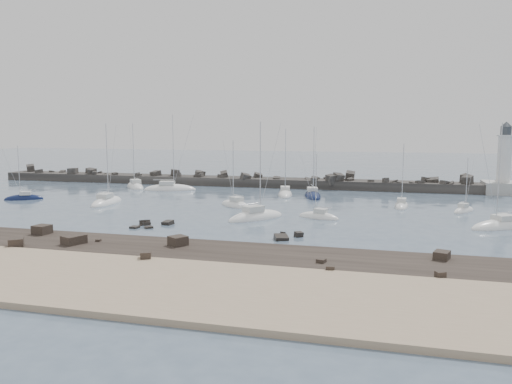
# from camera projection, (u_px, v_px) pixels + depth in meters

# --- Properties ---
(ground) EXTENTS (400.00, 400.00, 0.00)m
(ground) POSITION_uv_depth(u_px,v_px,m) (207.00, 216.00, 72.57)
(ground) COLOR #485C71
(ground) RESTS_ON ground
(sand_strip) EXTENTS (140.00, 14.00, 1.00)m
(sand_strip) POSITION_uv_depth(u_px,v_px,m) (73.00, 281.00, 41.90)
(sand_strip) COLOR tan
(sand_strip) RESTS_ON ground
(rock_shelf) EXTENTS (140.00, 12.00, 1.88)m
(rock_shelf) POSITION_uv_depth(u_px,v_px,m) (129.00, 252.00, 51.59)
(rock_shelf) COLOR black
(rock_shelf) RESTS_ON ground
(rock_cluster_near) EXTENTS (4.43, 4.66, 1.16)m
(rock_cluster_near) POSITION_uv_depth(u_px,v_px,m) (151.00, 225.00, 65.40)
(rock_cluster_near) COLOR black
(rock_cluster_near) RESTS_ON ground
(rock_cluster_far) EXTENTS (3.30, 4.24, 1.09)m
(rock_cluster_far) POSITION_uv_depth(u_px,v_px,m) (284.00, 237.00, 57.72)
(rock_cluster_far) COLOR black
(rock_cluster_far) RESTS_ON ground
(breakwater) EXTENTS (115.00, 7.57, 5.10)m
(breakwater) POSITION_uv_depth(u_px,v_px,m) (236.00, 184.00, 110.80)
(breakwater) COLOR #2A2825
(breakwater) RESTS_ON ground
(lighthouse) EXTENTS (7.00, 7.00, 14.60)m
(lighthouse) POSITION_uv_depth(u_px,v_px,m) (503.00, 178.00, 96.64)
(lighthouse) COLOR #A2A29D
(lighthouse) RESTS_ON ground
(sailboat_1) EXTENTS (8.21, 8.93, 14.73)m
(sailboat_1) POSITION_uv_depth(u_px,v_px,m) (135.00, 187.00, 106.47)
(sailboat_1) COLOR white
(sailboat_1) RESTS_ON ground
(sailboat_2) EXTENTS (6.63, 5.07, 10.46)m
(sailboat_2) POSITION_uv_depth(u_px,v_px,m) (24.00, 199.00, 88.95)
(sailboat_2) COLOR #0E193E
(sailboat_2) RESTS_ON ground
(sailboat_3) EXTENTS (3.42, 9.37, 14.61)m
(sailboat_3) POSITION_uv_depth(u_px,v_px,m) (107.00, 203.00, 84.02)
(sailboat_3) COLOR white
(sailboat_3) RESTS_ON ground
(sailboat_4) EXTENTS (11.09, 6.12, 16.59)m
(sailboat_4) POSITION_uv_depth(u_px,v_px,m) (170.00, 189.00, 102.35)
(sailboat_4) COLOR white
(sailboat_4) RESTS_ON ground
(sailboat_5) EXTENTS (7.20, 6.22, 11.76)m
(sailboat_5) POSITION_uv_depth(u_px,v_px,m) (236.00, 206.00, 81.15)
(sailboat_5) COLOR white
(sailboat_5) RESTS_ON ground
(sailboat_6) EXTENTS (4.37, 8.96, 13.62)m
(sailboat_6) POSITION_uv_depth(u_px,v_px,m) (285.00, 195.00, 94.40)
(sailboat_6) COLOR white
(sailboat_6) RESTS_ON ground
(sailboat_7) EXTENTS (7.97, 9.06, 14.75)m
(sailboat_7) POSITION_uv_depth(u_px,v_px,m) (256.00, 218.00, 70.14)
(sailboat_7) COLOR white
(sailboat_7) RESTS_ON ground
(sailboat_8) EXTENTS (4.96, 9.26, 14.04)m
(sailboat_8) POSITION_uv_depth(u_px,v_px,m) (313.00, 196.00, 92.20)
(sailboat_8) COLOR #0E193E
(sailboat_8) RESTS_ON ground
(sailboat_9) EXTENTS (6.49, 3.81, 9.97)m
(sailboat_9) POSITION_uv_depth(u_px,v_px,m) (319.00, 217.00, 70.71)
(sailboat_9) COLOR white
(sailboat_9) RESTS_ON ground
(sailboat_10) EXTENTS (2.51, 7.01, 11.07)m
(sailboat_10) POSITION_uv_depth(u_px,v_px,m) (401.00, 206.00, 80.65)
(sailboat_10) COLOR white
(sailboat_10) RESTS_ON ground
(sailboat_11) EXTENTS (9.14, 7.59, 14.43)m
(sailboat_11) POSITION_uv_depth(u_px,v_px,m) (500.00, 227.00, 63.90)
(sailboat_11) COLOR white
(sailboat_11) RESTS_ON ground
(sailboat_12) EXTENTS (4.43, 5.63, 9.06)m
(sailboat_12) POSITION_uv_depth(u_px,v_px,m) (464.00, 211.00, 76.00)
(sailboat_12) COLOR white
(sailboat_12) RESTS_ON ground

